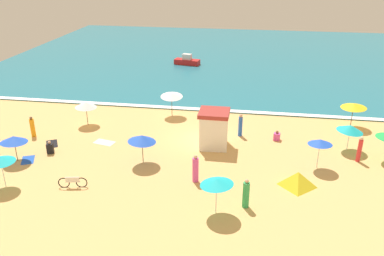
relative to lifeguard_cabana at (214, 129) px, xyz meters
name	(u,v)px	position (x,y,z in m)	size (l,w,h in m)	color
ground_plane	(200,139)	(-1.19, 1.11, -1.46)	(60.00, 60.00, 0.00)	#E5B26B
ocean_water	(228,56)	(-1.19, 29.11, -1.41)	(60.00, 44.00, 0.10)	teal
wave_breaker_foam	(210,110)	(-1.19, 7.41, -1.35)	(57.00, 0.70, 0.01)	white
lifeguard_cabana	(214,129)	(0.00, 0.00, 0.00)	(2.22, 2.14, 2.87)	white
beach_umbrella_0	(217,182)	(1.08, -8.43, 0.56)	(2.49, 2.48, 2.27)	silver
beach_umbrella_1	(354,106)	(11.03, 5.58, 0.44)	(2.90, 2.89, 2.14)	#4C3823
beach_umbrella_3	(86,105)	(-11.10, 2.46, 0.35)	(2.00, 1.98, 2.10)	#4C3823
beach_umbrella_4	(142,138)	(-4.56, -3.41, 0.43)	(2.59, 2.58, 2.20)	#4C3823
beach_umbrella_5	(320,142)	(7.35, -2.15, 0.49)	(2.11, 2.12, 2.18)	silver
beach_umbrella_6	(0,159)	(-12.26, -7.79, 0.47)	(2.32, 2.31, 2.11)	silver
beach_umbrella_7	(350,128)	(9.90, 0.97, 0.31)	(1.99, 1.95, 2.10)	silver
beach_umbrella_8	(172,95)	(-4.39, 5.63, 0.52)	(2.38, 2.39, 2.25)	#4C3823
beach_umbrella_9	(14,139)	(-13.44, -4.49, 0.21)	(2.55, 2.56, 1.95)	#4C3823
beach_tent	(298,179)	(5.83, -4.79, -0.95)	(1.86, 1.83, 1.00)	yellow
parked_bicycle	(73,182)	(-8.03, -7.20, -1.07)	(1.80, 0.40, 0.76)	black
beachgoer_0	(277,136)	(4.78, 1.91, -1.14)	(0.54, 0.54, 0.78)	#D84CA5
beachgoer_1	(240,125)	(1.89, 2.26, -0.55)	(0.39, 0.39, 1.87)	blue
beachgoer_2	(50,148)	(-11.70, -3.01, -1.05)	(0.54, 0.54, 0.96)	black
beachgoer_3	(246,194)	(2.70, -7.56, -0.61)	(0.51, 0.51, 1.82)	green
beachgoer_4	(360,150)	(10.31, -0.75, -0.54)	(0.37, 0.37, 1.90)	red
beachgoer_6	(195,169)	(-0.58, -5.24, -0.58)	(0.53, 0.53, 1.88)	#D84CA5
beachgoer_7	(33,127)	(-14.41, -0.52, -0.66)	(0.38, 0.38, 1.70)	orange
beach_towel_0	(52,144)	(-12.33, -1.60, -1.45)	(1.44, 1.69, 0.01)	black
beach_towel_1	(104,142)	(-8.43, -0.71, -1.45)	(1.76, 1.22, 0.01)	white
beach_towel_2	(28,160)	(-12.76, -4.32, -1.45)	(1.32, 1.58, 0.01)	blue
small_boat_0	(187,61)	(-6.11, 23.43, -0.90)	(3.43, 1.78, 1.37)	red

